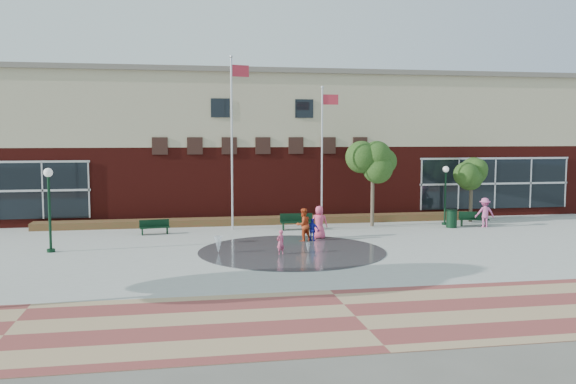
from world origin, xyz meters
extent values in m
plane|color=#666056|center=(0.00, 0.00, 0.00)|extent=(120.00, 120.00, 0.00)
cube|color=#A8A8A0|center=(0.00, 4.00, 0.00)|extent=(46.00, 18.00, 0.01)
cube|color=brown|center=(0.00, -7.00, 0.00)|extent=(46.00, 6.00, 0.01)
cylinder|color=#383A3D|center=(0.00, 3.00, 0.00)|extent=(8.40, 8.40, 0.01)
cube|color=#4C100C|center=(0.00, 17.50, 2.25)|extent=(44.00, 10.00, 4.50)
cube|color=tan|center=(0.00, 17.50, 6.75)|extent=(44.00, 10.00, 4.50)
cube|color=slate|center=(0.00, 17.50, 9.05)|extent=(44.40, 10.40, 0.30)
cube|color=black|center=(15.00, 12.48, 2.11)|extent=(10.00, 0.12, 3.19)
cube|color=black|center=(-2.50, 12.48, 6.79)|extent=(1.10, 0.10, 1.10)
cube|color=black|center=(2.50, 12.48, 6.79)|extent=(1.10, 0.10, 1.10)
cube|color=maroon|center=(0.00, 11.60, 0.00)|extent=(26.00, 1.20, 0.40)
cylinder|color=silver|center=(-2.06, 9.95, 4.70)|extent=(0.11, 0.11, 9.39)
sphere|color=silver|center=(-2.06, 9.95, 9.45)|extent=(0.18, 0.18, 0.18)
cube|color=#BA2939|center=(-1.56, 10.09, 8.70)|extent=(1.00, 0.30, 0.63)
cylinder|color=silver|center=(2.72, 8.72, 3.86)|extent=(0.10, 0.10, 7.72)
sphere|color=silver|center=(2.72, 8.72, 7.77)|extent=(0.16, 0.16, 0.16)
cube|color=#BA2939|center=(3.16, 8.72, 7.12)|extent=(0.89, 0.03, 0.54)
cylinder|color=black|center=(-10.61, 4.71, 1.70)|extent=(0.12, 0.12, 3.39)
cylinder|color=black|center=(-10.61, 4.71, 0.08)|extent=(0.36, 0.36, 0.16)
sphere|color=white|center=(-10.61, 4.71, 3.57)|extent=(0.40, 0.40, 0.40)
cylinder|color=black|center=(10.22, 9.40, 1.54)|extent=(0.11, 0.11, 3.09)
cylinder|color=black|center=(10.22, 9.40, 0.07)|extent=(0.33, 0.33, 0.15)
sphere|color=white|center=(10.22, 9.40, 3.25)|extent=(0.36, 0.36, 0.36)
cube|color=black|center=(-6.24, 8.86, 0.39)|extent=(1.59, 0.66, 0.05)
cube|color=black|center=(-6.27, 9.05, 0.58)|extent=(1.53, 0.28, 0.39)
cube|color=black|center=(1.39, 9.04, 0.45)|extent=(1.82, 0.57, 0.06)
cube|color=black|center=(1.40, 9.26, 0.68)|extent=(1.81, 0.12, 0.45)
cube|color=black|center=(11.64, 8.59, 0.41)|extent=(1.72, 0.91, 0.06)
cube|color=black|center=(11.70, 8.79, 0.63)|extent=(1.60, 0.51, 0.41)
cylinder|color=black|center=(10.15, 8.33, 0.49)|extent=(0.59, 0.59, 0.99)
cylinder|color=black|center=(10.15, 8.33, 1.01)|extent=(0.63, 0.63, 0.06)
cylinder|color=#463A2C|center=(5.90, 9.60, 1.52)|extent=(0.21, 0.21, 3.03)
cylinder|color=#463A2C|center=(12.30, 10.33, 1.21)|extent=(0.21, 0.21, 2.42)
cone|color=white|center=(-3.29, 3.03, 0.00)|extent=(0.39, 0.39, 0.76)
cone|color=white|center=(0.61, 2.37, 0.00)|extent=(0.21, 0.21, 0.47)
imported|color=#E0537B|center=(-0.63, 2.34, 0.55)|extent=(0.48, 0.44, 1.10)
imported|color=#CA441C|center=(1.03, 5.50, 0.82)|extent=(0.99, 0.90, 1.64)
imported|color=#EC4D73|center=(1.97, 6.08, 0.84)|extent=(0.93, 0.72, 1.68)
imported|color=#181EA0|center=(1.47, 5.37, 0.57)|extent=(0.71, 0.60, 1.14)
imported|color=#D25A99|center=(12.06, 8.16, 0.84)|extent=(1.16, 0.77, 1.68)
camera|label=1|loc=(-4.93, -23.50, 5.22)|focal=38.00mm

